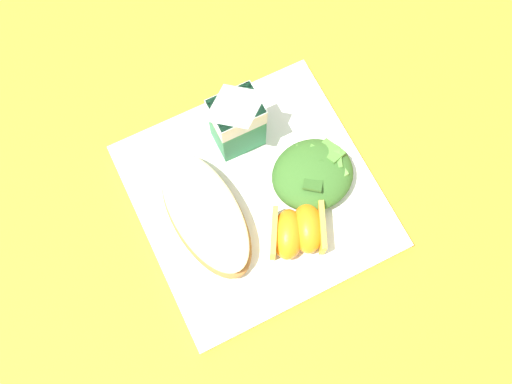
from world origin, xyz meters
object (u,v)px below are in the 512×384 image
white_plate (256,196)px  milk_carton (237,118)px  orange_wedge_front (286,234)px  cheesy_pizza_bread (207,217)px  orange_wedge_middle (309,228)px  green_salad_pile (313,174)px

white_plate → milk_carton: bearing=80.4°
milk_carton → orange_wedge_front: 0.15m
white_plate → cheesy_pizza_bread: bearing=-176.6°
orange_wedge_front → orange_wedge_middle: same height
cheesy_pizza_bread → orange_wedge_front: 0.10m
white_plate → milk_carton: (0.01, 0.08, 0.07)m
milk_carton → orange_wedge_front: milk_carton is taller
green_salad_pile → milk_carton: milk_carton is taller
orange_wedge_middle → cheesy_pizza_bread: bearing=146.8°
white_plate → cheesy_pizza_bread: 0.07m
orange_wedge_middle → green_salad_pile: bearing=58.0°
cheesy_pizza_bread → green_salad_pile: size_ratio=1.75×
green_salad_pile → milk_carton: 0.11m
orange_wedge_middle → orange_wedge_front: bearing=168.5°
cheesy_pizza_bread → orange_wedge_middle: bearing=-33.2°
green_salad_pile → orange_wedge_middle: green_salad_pile is taller
orange_wedge_front → orange_wedge_middle: size_ratio=1.01×
cheesy_pizza_bread → orange_wedge_middle: 0.12m
white_plate → green_salad_pile: 0.08m
white_plate → green_salad_pile: size_ratio=2.80×
orange_wedge_front → orange_wedge_middle: bearing=-11.5°
cheesy_pizza_bread → orange_wedge_middle: (0.10, -0.07, 0.00)m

